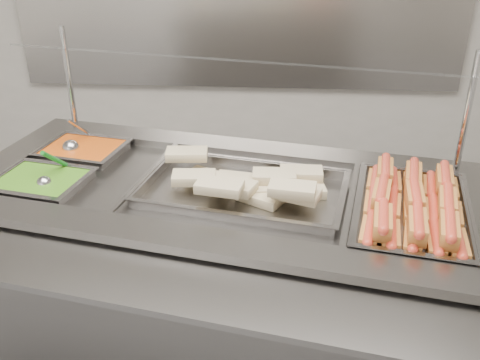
# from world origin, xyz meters

# --- Properties ---
(steam_counter) EXTENTS (1.96, 1.16, 0.88)m
(steam_counter) POSITION_xyz_m (0.10, 0.42, 0.44)
(steam_counter) COLOR slate
(steam_counter) RESTS_ON ground
(tray_rail) EXTENTS (1.77, 0.69, 0.05)m
(tray_rail) POSITION_xyz_m (0.00, -0.07, 0.83)
(tray_rail) COLOR gray
(tray_rail) RESTS_ON steam_counter
(sneeze_guard) EXTENTS (1.63, 0.60, 0.43)m
(sneeze_guard) POSITION_xyz_m (0.14, 0.63, 1.23)
(sneeze_guard) COLOR #B9BABE
(sneeze_guard) RESTS_ON steam_counter
(pan_hotdogs) EXTENTS (0.43, 0.59, 0.10)m
(pan_hotdogs) POSITION_xyz_m (0.70, 0.30, 0.84)
(pan_hotdogs) COLOR gray
(pan_hotdogs) RESTS_ON steam_counter
(pan_wraps) EXTENTS (0.73, 0.51, 0.07)m
(pan_wraps) POSITION_xyz_m (0.16, 0.41, 0.85)
(pan_wraps) COLOR gray
(pan_wraps) RESTS_ON steam_counter
(pan_beans) EXTENTS (0.33, 0.29, 0.10)m
(pan_beans) POSITION_xyz_m (-0.49, 0.69, 0.84)
(pan_beans) COLOR gray
(pan_beans) RESTS_ON steam_counter
(pan_peas) EXTENTS (0.33, 0.29, 0.10)m
(pan_peas) POSITION_xyz_m (-0.55, 0.41, 0.84)
(pan_peas) COLOR gray
(pan_peas) RESTS_ON steam_counter
(hotdogs_in_buns) EXTENTS (0.39, 0.55, 0.11)m
(hotdogs_in_buns) POSITION_xyz_m (0.70, 0.30, 0.88)
(hotdogs_in_buns) COLOR #AE5B24
(hotdogs_in_buns) RESTS_ON pan_hotdogs
(tortilla_wraps) EXTENTS (0.57, 0.34, 0.10)m
(tortilla_wraps) POSITION_xyz_m (0.20, 0.41, 0.89)
(tortilla_wraps) COLOR tan
(tortilla_wraps) RESTS_ON pan_wraps
(ladle) EXTENTS (0.07, 0.18, 0.15)m
(ladle) POSITION_xyz_m (-0.53, 0.68, 0.88)
(ladle) COLOR silver
(ladle) RESTS_ON pan_beans
(serving_spoon) EXTENTS (0.06, 0.17, 0.14)m
(serving_spoon) POSITION_xyz_m (-0.52, 0.40, 0.89)
(serving_spoon) COLOR silver
(serving_spoon) RESTS_ON pan_peas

